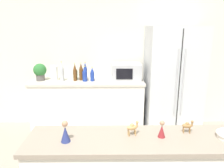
{
  "coord_description": "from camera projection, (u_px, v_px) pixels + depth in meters",
  "views": [
    {
      "loc": [
        -0.11,
        -1.18,
        1.79
      ],
      "look_at": [
        -0.08,
        1.39,
        1.11
      ],
      "focal_mm": 35.0,
      "sensor_mm": 36.0,
      "label": 1
    }
  ],
  "objects": [
    {
      "name": "wise_man_figurine_crimson",
      "position": [
        65.0,
        133.0,
        1.66
      ],
      "size": [
        0.07,
        0.07,
        0.17
      ],
      "color": "navy",
      "rests_on": "bar_counter"
    },
    {
      "name": "microwave",
      "position": [
        126.0,
        72.0,
        3.67
      ],
      "size": [
        0.48,
        0.37,
        0.28
      ],
      "color": "#B2B5BA",
      "rests_on": "back_counter"
    },
    {
      "name": "wise_man_figurine_purple",
      "position": [
        162.0,
        130.0,
        1.74
      ],
      "size": [
        0.06,
        0.06,
        0.14
      ],
      "color": "maroon",
      "rests_on": "bar_counter"
    },
    {
      "name": "wall_back",
      "position": [
        116.0,
        56.0,
        3.91
      ],
      "size": [
        8.0,
        0.06,
        2.55
      ],
      "color": "silver",
      "rests_on": "ground_plane"
    },
    {
      "name": "back_bottle_2",
      "position": [
        92.0,
        74.0,
        3.6
      ],
      "size": [
        0.07,
        0.07,
        0.23
      ],
      "color": "navy",
      "rests_on": "back_counter"
    },
    {
      "name": "camel_figurine",
      "position": [
        132.0,
        127.0,
        1.76
      ],
      "size": [
        0.1,
        0.06,
        0.12
      ],
      "color": "tan",
      "rests_on": "bar_counter"
    },
    {
      "name": "camel_figurine_second",
      "position": [
        187.0,
        126.0,
        1.81
      ],
      "size": [
        0.09,
        0.05,
        0.11
      ],
      "color": "olive",
      "rests_on": "bar_counter"
    },
    {
      "name": "back_bottle_3",
      "position": [
        62.0,
        72.0,
        3.59
      ],
      "size": [
        0.07,
        0.07,
        0.32
      ],
      "color": "#B2B7BC",
      "rests_on": "back_counter"
    },
    {
      "name": "back_bottle_1",
      "position": [
        81.0,
        72.0,
        3.65
      ],
      "size": [
        0.07,
        0.07,
        0.29
      ],
      "color": "brown",
      "rests_on": "back_counter"
    },
    {
      "name": "back_bottle_4",
      "position": [
        75.0,
        72.0,
        3.61
      ],
      "size": [
        0.06,
        0.06,
        0.29
      ],
      "color": "brown",
      "rests_on": "back_counter"
    },
    {
      "name": "back_bottle_0",
      "position": [
        85.0,
        71.0,
        3.7
      ],
      "size": [
        0.06,
        0.06,
        0.3
      ],
      "color": "navy",
      "rests_on": "back_counter"
    },
    {
      "name": "potted_plant",
      "position": [
        40.0,
        71.0,
        3.62
      ],
      "size": [
        0.21,
        0.21,
        0.28
      ],
      "color": "#595451",
      "rests_on": "back_counter"
    },
    {
      "name": "refrigerator",
      "position": [
        172.0,
        82.0,
        3.62
      ],
      "size": [
        0.86,
        0.75,
        1.79
      ],
      "color": "silver",
      "rests_on": "ground_plane"
    },
    {
      "name": "back_bottle_6",
      "position": [
        85.0,
        74.0,
        3.58
      ],
      "size": [
        0.08,
        0.08,
        0.25
      ],
      "color": "navy",
      "rests_on": "back_counter"
    },
    {
      "name": "paper_towel_roll",
      "position": [
        54.0,
        73.0,
        3.64
      ],
      "size": [
        0.12,
        0.12,
        0.24
      ],
      "color": "white",
      "rests_on": "back_counter"
    },
    {
      "name": "back_bottle_5",
      "position": [
        75.0,
        73.0,
        3.72
      ],
      "size": [
        0.08,
        0.08,
        0.23
      ],
      "color": "#2D6033",
      "rests_on": "back_counter"
    },
    {
      "name": "back_counter",
      "position": [
        88.0,
        105.0,
        3.79
      ],
      "size": [
        1.88,
        0.63,
        0.91
      ],
      "color": "white",
      "rests_on": "ground_plane"
    }
  ]
}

